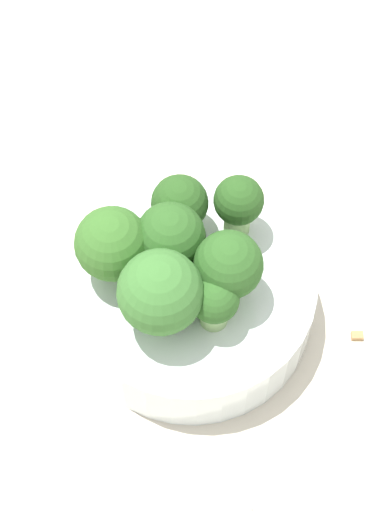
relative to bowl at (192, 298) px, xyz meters
The scene contains 12 objects.
ground_plane 0.02m from the bowl, ahead, with size 3.00×3.00×0.00m, color beige.
bowl is the anchor object (origin of this frame).
broccoli_floret_0 0.07m from the bowl, 114.47° to the right, with size 0.06×0.06×0.07m.
broccoli_floret_1 0.07m from the bowl, 11.51° to the right, with size 0.05×0.05×0.06m.
broccoli_floret_2 0.08m from the bowl, 62.46° to the left, with size 0.04×0.04×0.05m.
broccoli_floret_3 0.06m from the bowl, 144.67° to the left, with size 0.05×0.05×0.06m.
broccoli_floret_4 0.07m from the bowl, 110.26° to the left, with size 0.04×0.04×0.05m.
broccoli_floret_5 0.08m from the bowl, behind, with size 0.05×0.05×0.06m.
broccoli_floret_6 0.06m from the bowl, 54.63° to the right, with size 0.03×0.03×0.05m.
pepper_shaker 0.16m from the bowl, 62.85° to the right, with size 0.03×0.03×0.06m.
almond_crumb_0 0.12m from the bowl, ahead, with size 0.01×0.01×0.01m, color #AD7F4C.
almond_crumb_1 0.11m from the bowl, 109.17° to the left, with size 0.01×0.00×0.01m, color #AD7F4C.
Camera 1 is at (0.05, -0.28, 0.57)m, focal length 60.00 mm.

